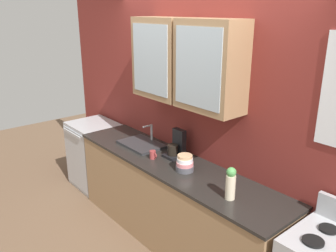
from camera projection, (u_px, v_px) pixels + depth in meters
ground_plane at (172, 239)px, 3.81m from camera, size 10.00×10.00×0.00m
back_wall_unit at (196, 111)px, 3.54m from camera, size 4.93×0.42×2.54m
counter at (172, 202)px, 3.66m from camera, size 2.68×0.62×0.92m
sink_faucet at (142, 144)px, 3.95m from camera, size 0.51×0.36×0.22m
bowl_stack at (185, 163)px, 3.32m from camera, size 0.17×0.17×0.16m
vase at (231, 183)px, 2.80m from camera, size 0.08×0.08×0.28m
cup_near_sink at (153, 155)px, 3.59m from camera, size 0.10×0.06×0.09m
dishwasher at (95, 155)px, 4.85m from camera, size 0.63×0.61×0.92m
coffee_maker at (176, 147)px, 3.63m from camera, size 0.17×0.20×0.29m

